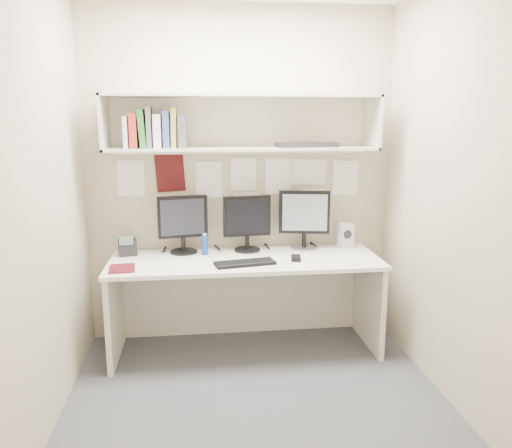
{
  "coord_description": "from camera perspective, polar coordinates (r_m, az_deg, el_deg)",
  "views": [
    {
      "loc": [
        -0.35,
        -2.92,
        1.74
      ],
      "look_at": [
        0.04,
        0.35,
        1.05
      ],
      "focal_mm": 35.0,
      "sensor_mm": 36.0,
      "label": 1
    }
  ],
  "objects": [
    {
      "name": "speaker",
      "position": [
        4.06,
        10.2,
        -1.29
      ],
      "size": [
        0.12,
        0.13,
        0.2
      ],
      "rotation": [
        0.0,
        0.0,
        0.23
      ],
      "color": "#B8B8B3",
      "rests_on": "desk"
    },
    {
      "name": "maroon_notebook",
      "position": [
        3.57,
        -15.06,
        -4.93
      ],
      "size": [
        0.19,
        0.23,
        0.01
      ],
      "primitive_type": "cube",
      "rotation": [
        0.0,
        0.0,
        0.1
      ],
      "color": "#510E15",
      "rests_on": "desk"
    },
    {
      "name": "wall_front",
      "position": [
        2.0,
        3.34,
        -0.94
      ],
      "size": [
        2.4,
        0.02,
        2.6
      ],
      "primitive_type": "cube",
      "color": "tan",
      "rests_on": "ground"
    },
    {
      "name": "overhead_hutch",
      "position": [
        3.8,
        -1.62,
        11.52
      ],
      "size": [
        2.0,
        0.38,
        0.4
      ],
      "color": "beige",
      "rests_on": "wall_back"
    },
    {
      "name": "monitor_center",
      "position": [
        3.89,
        -1.03,
        0.37
      ],
      "size": [
        0.37,
        0.2,
        0.43
      ],
      "rotation": [
        0.0,
        0.0,
        0.11
      ],
      "color": "black",
      "rests_on": "desk"
    },
    {
      "name": "keyboard",
      "position": [
        3.56,
        -1.29,
        -4.49
      ],
      "size": [
        0.45,
        0.23,
        0.02
      ],
      "primitive_type": "cube",
      "rotation": [
        0.0,
        0.0,
        0.18
      ],
      "color": "black",
      "rests_on": "desk"
    },
    {
      "name": "book_stack",
      "position": [
        3.7,
        -11.37,
        10.48
      ],
      "size": [
        0.44,
        0.18,
        0.3
      ],
      "color": "silver",
      "rests_on": "overhead_hutch"
    },
    {
      "name": "wall_right",
      "position": [
        3.33,
        20.93,
        3.45
      ],
      "size": [
        0.02,
        2.0,
        2.6
      ],
      "primitive_type": "cube",
      "color": "tan",
      "rests_on": "ground"
    },
    {
      "name": "wall_back",
      "position": [
        3.96,
        -1.77,
        5.44
      ],
      "size": [
        2.4,
        0.02,
        2.6
      ],
      "primitive_type": "cube",
      "color": "tan",
      "rests_on": "ground"
    },
    {
      "name": "floor",
      "position": [
        3.42,
        -0.05,
        -18.79
      ],
      "size": [
        2.4,
        2.0,
        0.01
      ],
      "primitive_type": "cube",
      "color": "#414246",
      "rests_on": "ground"
    },
    {
      "name": "wall_left",
      "position": [
        3.07,
        -22.88,
        2.64
      ],
      "size": [
        0.02,
        2.0,
        2.6
      ],
      "primitive_type": "cube",
      "color": "tan",
      "rests_on": "ground"
    },
    {
      "name": "mouse",
      "position": [
        3.68,
        4.58,
        -3.9
      ],
      "size": [
        0.08,
        0.12,
        0.03
      ],
      "primitive_type": "cube",
      "rotation": [
        0.0,
        0.0,
        -0.15
      ],
      "color": "black",
      "rests_on": "desk"
    },
    {
      "name": "pinned_papers",
      "position": [
        3.96,
        -1.76,
        4.71
      ],
      "size": [
        1.92,
        0.01,
        0.48
      ],
      "primitive_type": null,
      "color": "white",
      "rests_on": "wall_back"
    },
    {
      "name": "desk_phone",
      "position": [
        3.92,
        -14.47,
        -2.56
      ],
      "size": [
        0.15,
        0.14,
        0.16
      ],
      "rotation": [
        0.0,
        0.0,
        0.21
      ],
      "color": "black",
      "rests_on": "desk"
    },
    {
      "name": "hutch_tray",
      "position": [
        3.79,
        5.86,
        8.98
      ],
      "size": [
        0.47,
        0.24,
        0.03
      ],
      "primitive_type": "cube",
      "rotation": [
        0.0,
        0.0,
        0.16
      ],
      "color": "black",
      "rests_on": "overhead_hutch"
    },
    {
      "name": "desk",
      "position": [
        3.84,
        -1.21,
        -9.13
      ],
      "size": [
        2.0,
        0.7,
        0.73
      ],
      "color": "white",
      "rests_on": "floor"
    },
    {
      "name": "monitor_left",
      "position": [
        3.87,
        -8.36,
        0.26
      ],
      "size": [
        0.38,
        0.21,
        0.44
      ],
      "rotation": [
        0.0,
        0.0,
        0.18
      ],
      "color": "black",
      "rests_on": "desk"
    },
    {
      "name": "blue_bottle",
      "position": [
        3.83,
        -5.87,
        -2.35
      ],
      "size": [
        0.05,
        0.05,
        0.16
      ],
      "color": "navy",
      "rests_on": "desk"
    },
    {
      "name": "monitor_right",
      "position": [
        3.95,
        5.54,
        0.75
      ],
      "size": [
        0.4,
        0.22,
        0.47
      ],
      "rotation": [
        0.0,
        0.0,
        -0.18
      ],
      "color": "#A5A5AA",
      "rests_on": "desk"
    }
  ]
}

